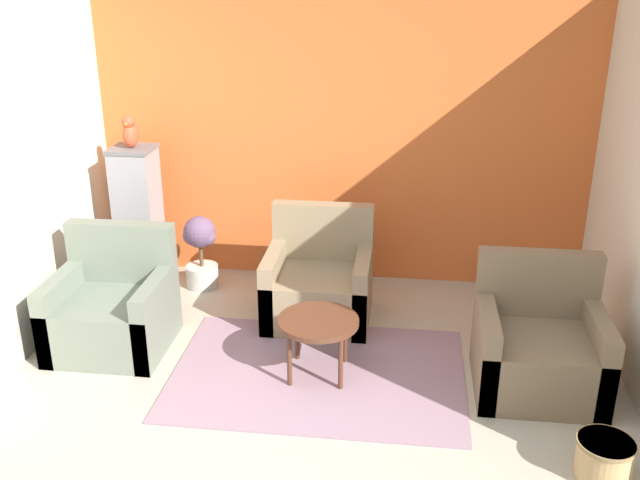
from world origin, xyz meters
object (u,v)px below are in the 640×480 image
object	(u,v)px
armchair_right	(538,350)
potted_plant	(200,248)
coffee_table	(318,325)
armchair_middle	(319,285)
wicker_basket	(604,457)
armchair_left	(113,311)
birdcage	(139,220)
parrot	(130,132)

from	to	relation	value
armchair_right	potted_plant	size ratio (longest dim) A/B	1.34
coffee_table	armchair_middle	xyz separation A→B (m)	(-0.11, 0.91, -0.11)
wicker_basket	armchair_middle	bearing A→B (deg)	136.81
coffee_table	wicker_basket	size ratio (longest dim) A/B	1.72
armchair_left	birdcage	world-z (taller)	birdcage
armchair_middle	potted_plant	size ratio (longest dim) A/B	1.34
coffee_table	armchair_left	xyz separation A→B (m)	(-1.66, 0.23, -0.11)
birdcage	armchair_left	bearing A→B (deg)	-80.99
armchair_left	potted_plant	world-z (taller)	armchair_left
armchair_middle	wicker_basket	bearing A→B (deg)	-43.19
armchair_middle	armchair_right	bearing A→B (deg)	-27.21
armchair_right	parrot	xyz separation A→B (m)	(-3.41, 1.33, 1.16)
wicker_basket	parrot	bearing A→B (deg)	148.05
armchair_left	armchair_right	size ratio (longest dim) A/B	1.00
coffee_table	armchair_right	size ratio (longest dim) A/B	0.63
parrot	armchair_middle	bearing A→B (deg)	-15.24
coffee_table	birdcage	world-z (taller)	birdcage
birdcage	wicker_basket	bearing A→B (deg)	-31.93
coffee_table	potted_plant	xyz separation A→B (m)	(-1.28, 1.38, -0.02)
coffee_table	armchair_left	bearing A→B (deg)	172.08
potted_plant	wicker_basket	size ratio (longest dim) A/B	2.02
coffee_table	potted_plant	bearing A→B (deg)	132.72
armchair_left	potted_plant	xyz separation A→B (m)	(0.38, 1.15, 0.09)
potted_plant	coffee_table	bearing A→B (deg)	-47.28
coffee_table	armchair_right	distance (m)	1.57
armchair_left	wicker_basket	world-z (taller)	armchair_left
armchair_right	armchair_middle	size ratio (longest dim) A/B	1.00
armchair_right	parrot	size ratio (longest dim) A/B	3.14
parrot	armchair_left	bearing A→B (deg)	-81.00
coffee_table	armchair_right	bearing A→B (deg)	1.53
armchair_middle	potted_plant	bearing A→B (deg)	157.72
birdcage	parrot	xyz separation A→B (m)	(0.00, 0.00, 0.82)
armchair_middle	parrot	bearing A→B (deg)	164.76
birdcage	potted_plant	world-z (taller)	birdcage
coffee_table	parrot	size ratio (longest dim) A/B	2.00
parrot	wicker_basket	distance (m)	4.51
armchair_middle	birdcage	world-z (taller)	birdcage
birdcage	wicker_basket	world-z (taller)	birdcage
armchair_right	potted_plant	xyz separation A→B (m)	(-2.85, 1.34, 0.09)
wicker_basket	coffee_table	bearing A→B (deg)	153.52
armchair_right	potted_plant	distance (m)	3.15
armchair_left	parrot	distance (m)	1.64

